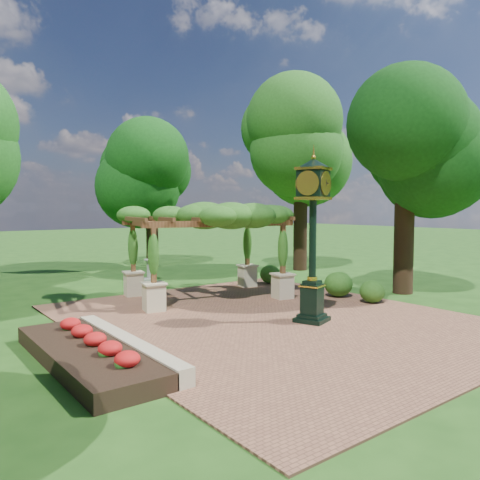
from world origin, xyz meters
TOP-DOWN VIEW (x-y plane):
  - ground at (0.00, 0.00)m, footprint 120.00×120.00m
  - brick_plaza at (0.00, 1.00)m, footprint 10.00×12.00m
  - border_wall at (-4.60, 0.50)m, footprint 0.35×5.00m
  - flower_bed at (-5.50, 0.50)m, footprint 1.50×5.00m
  - pedestal_clock at (0.67, 0.08)m, footprint 1.15×1.15m
  - pergola at (0.32, 4.85)m, footprint 5.86×4.31m
  - sundial at (0.53, 9.71)m, footprint 0.69×0.69m
  - shrub_front at (4.13, 0.66)m, footprint 1.07×1.07m
  - shrub_mid at (4.04, 2.05)m, footprint 1.00×1.00m
  - shrub_back at (4.03, 5.70)m, footprint 1.07×1.07m
  - tree_north at (2.76, 13.87)m, footprint 4.41×4.41m
  - tree_east_far at (8.21, 8.18)m, footprint 4.32×4.32m
  - tree_east_near at (6.65, 1.18)m, footprint 4.00×4.00m

SIDE VIEW (x-z plane):
  - ground at x=0.00m, z-range 0.00..0.00m
  - brick_plaza at x=0.00m, z-range 0.00..0.04m
  - flower_bed at x=-5.50m, z-range 0.00..0.36m
  - border_wall at x=-4.60m, z-range 0.00..0.40m
  - sundial at x=0.53m, z-range -0.06..0.88m
  - shrub_front at x=4.13m, z-range 0.04..0.79m
  - shrub_back at x=4.03m, z-range 0.04..0.81m
  - shrub_mid at x=4.04m, z-range 0.04..0.93m
  - pedestal_clock at x=0.67m, z-range 0.45..5.03m
  - pergola at x=0.32m, z-range 1.07..4.41m
  - tree_north at x=2.76m, z-range 1.33..8.41m
  - tree_east_near at x=6.65m, z-range 1.59..10.27m
  - tree_east_far at x=8.21m, z-range 1.77..11.27m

